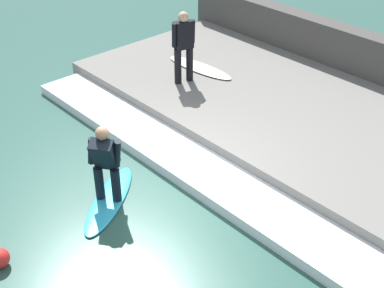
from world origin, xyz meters
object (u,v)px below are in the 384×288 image
(surfer_riding, at_px, (105,160))
(surfer_waiting_near, at_px, (184,43))
(surfboard_waiting_near, at_px, (200,68))
(surfboard_riding, at_px, (109,200))

(surfer_riding, xyz_separation_m, surfer_waiting_near, (3.47, 1.99, 0.45))
(surfer_waiting_near, height_order, surfboard_waiting_near, surfer_waiting_near)
(surfboard_waiting_near, bearing_deg, surfboard_riding, -151.94)
(surfboard_riding, relative_size, surfer_riding, 1.31)
(surfboard_waiting_near, bearing_deg, surfer_waiting_near, -161.05)
(surfer_riding, relative_size, surfboard_waiting_near, 0.73)
(surfboard_riding, xyz_separation_m, surfer_waiting_near, (3.47, 1.99, 1.26))
(surfboard_riding, xyz_separation_m, surfer_riding, (0.00, 0.00, 0.81))
(surfer_waiting_near, xyz_separation_m, surfboard_waiting_near, (0.72, 0.25, -0.88))
(surfer_waiting_near, distance_m, surfboard_waiting_near, 1.16)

